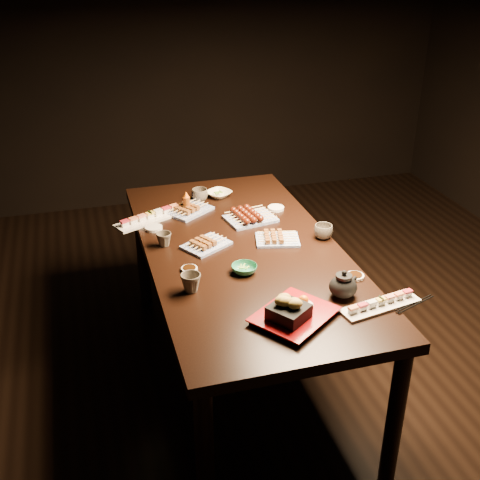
{
  "coord_description": "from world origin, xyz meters",
  "views": [
    {
      "loc": [
        -1.12,
        -2.35,
        2.08
      ],
      "look_at": [
        -0.41,
        0.12,
        0.77
      ],
      "focal_mm": 45.0,
      "sensor_mm": 36.0,
      "label": 1
    }
  ],
  "objects_px": {
    "edamame_bowl_green": "(244,269)",
    "teacup_far_right": "(200,195)",
    "dining_table": "(243,314)",
    "teacup_mid_right": "(323,232)",
    "teacup_far_left": "(164,240)",
    "edamame_bowl_cream": "(219,194)",
    "sushi_platter_near": "(381,302)",
    "sushi_platter_far": "(150,216)",
    "yakitori_plate_center": "(206,241)",
    "yakitori_plate_right": "(278,236)",
    "teacup_near_left": "(191,283)",
    "condiment_bottle": "(186,202)",
    "tempura_tray": "(295,306)",
    "yakitori_plate_left": "(189,207)",
    "teapot": "(343,284)"
  },
  "relations": [
    {
      "from": "edamame_bowl_green",
      "to": "teacup_far_right",
      "type": "relative_size",
      "value": 1.24
    },
    {
      "from": "dining_table",
      "to": "teacup_mid_right",
      "type": "xyz_separation_m",
      "value": [
        0.41,
        -0.0,
        0.41
      ]
    },
    {
      "from": "dining_table",
      "to": "teacup_far_left",
      "type": "xyz_separation_m",
      "value": [
        -0.35,
        0.13,
        0.41
      ]
    },
    {
      "from": "edamame_bowl_cream",
      "to": "sushi_platter_near",
      "type": "bearing_deg",
      "value": -74.97
    },
    {
      "from": "teacup_mid_right",
      "to": "sushi_platter_far",
      "type": "bearing_deg",
      "value": 150.64
    },
    {
      "from": "sushi_platter_far",
      "to": "yakitori_plate_center",
      "type": "xyz_separation_m",
      "value": [
        0.21,
        -0.37,
        0.0
      ]
    },
    {
      "from": "sushi_platter_far",
      "to": "dining_table",
      "type": "bearing_deg",
      "value": 106.05
    },
    {
      "from": "yakitori_plate_right",
      "to": "teacup_near_left",
      "type": "relative_size",
      "value": 2.42
    },
    {
      "from": "yakitori_plate_right",
      "to": "condiment_bottle",
      "type": "relative_size",
      "value": 1.74
    },
    {
      "from": "teacup_near_left",
      "to": "teacup_mid_right",
      "type": "bearing_deg",
      "value": 22.62
    },
    {
      "from": "tempura_tray",
      "to": "dining_table",
      "type": "bearing_deg",
      "value": 57.34
    },
    {
      "from": "sushi_platter_far",
      "to": "teacup_near_left",
      "type": "relative_size",
      "value": 4.51
    },
    {
      "from": "sushi_platter_near",
      "to": "teacup_mid_right",
      "type": "bearing_deg",
      "value": 77.7
    },
    {
      "from": "sushi_platter_near",
      "to": "sushi_platter_far",
      "type": "relative_size",
      "value": 0.89
    },
    {
      "from": "yakitori_plate_left",
      "to": "teacup_far_left",
      "type": "relative_size",
      "value": 3.16
    },
    {
      "from": "edamame_bowl_cream",
      "to": "teacup_mid_right",
      "type": "xyz_separation_m",
      "value": [
        0.36,
        -0.65,
        0.02
      ]
    },
    {
      "from": "teacup_near_left",
      "to": "condiment_bottle",
      "type": "xyz_separation_m",
      "value": [
        0.14,
        0.78,
        0.02
      ]
    },
    {
      "from": "teacup_mid_right",
      "to": "teacup_far_right",
      "type": "height_order",
      "value": "same"
    },
    {
      "from": "edamame_bowl_green",
      "to": "sushi_platter_near",
      "type": "bearing_deg",
      "value": -42.84
    },
    {
      "from": "tempura_tray",
      "to": "condiment_bottle",
      "type": "xyz_separation_m",
      "value": [
        -0.2,
        1.09,
        0.0
      ]
    },
    {
      "from": "yakitori_plate_right",
      "to": "sushi_platter_near",
      "type": "bearing_deg",
      "value": -58.65
    },
    {
      "from": "teacup_far_left",
      "to": "teapot",
      "type": "relative_size",
      "value": 0.53
    },
    {
      "from": "sushi_platter_near",
      "to": "yakitori_plate_center",
      "type": "bearing_deg",
      "value": 117.67
    },
    {
      "from": "teacup_far_left",
      "to": "teacup_far_right",
      "type": "relative_size",
      "value": 0.8
    },
    {
      "from": "tempura_tray",
      "to": "edamame_bowl_green",
      "type": "bearing_deg",
      "value": 66.97
    },
    {
      "from": "yakitori_plate_center",
      "to": "teacup_near_left",
      "type": "distance_m",
      "value": 0.4
    },
    {
      "from": "edamame_bowl_cream",
      "to": "condiment_bottle",
      "type": "relative_size",
      "value": 1.11
    },
    {
      "from": "sushi_platter_far",
      "to": "teacup_mid_right",
      "type": "relative_size",
      "value": 4.26
    },
    {
      "from": "yakitori_plate_center",
      "to": "yakitori_plate_left",
      "type": "bearing_deg",
      "value": 59.14
    },
    {
      "from": "sushi_platter_far",
      "to": "edamame_bowl_green",
      "type": "distance_m",
      "value": 0.73
    },
    {
      "from": "yakitori_plate_center",
      "to": "yakitori_plate_right",
      "type": "xyz_separation_m",
      "value": [
        0.34,
        -0.04,
        -0.0
      ]
    },
    {
      "from": "sushi_platter_far",
      "to": "yakitori_plate_right",
      "type": "distance_m",
      "value": 0.69
    },
    {
      "from": "yakitori_plate_left",
      "to": "edamame_bowl_cream",
      "type": "bearing_deg",
      "value": 2.68
    },
    {
      "from": "sushi_platter_near",
      "to": "yakitori_plate_right",
      "type": "distance_m",
      "value": 0.69
    },
    {
      "from": "sushi_platter_near",
      "to": "yakitori_plate_left",
      "type": "distance_m",
      "value": 1.24
    },
    {
      "from": "dining_table",
      "to": "tempura_tray",
      "type": "height_order",
      "value": "tempura_tray"
    },
    {
      "from": "yakitori_plate_center",
      "to": "tempura_tray",
      "type": "xyz_separation_m",
      "value": [
        0.19,
        -0.68,
        0.03
      ]
    },
    {
      "from": "edamame_bowl_cream",
      "to": "sushi_platter_far",
      "type": "bearing_deg",
      "value": -153.89
    },
    {
      "from": "yakitori_plate_left",
      "to": "teacup_near_left",
      "type": "relative_size",
      "value": 2.67
    },
    {
      "from": "teacup_near_left",
      "to": "condiment_bottle",
      "type": "distance_m",
      "value": 0.8
    },
    {
      "from": "teacup_mid_right",
      "to": "teacup_far_right",
      "type": "distance_m",
      "value": 0.78
    },
    {
      "from": "teacup_far_right",
      "to": "teacup_mid_right",
      "type": "bearing_deg",
      "value": -52.02
    },
    {
      "from": "teacup_mid_right",
      "to": "teacup_far_right",
      "type": "relative_size",
      "value": 1.0
    },
    {
      "from": "teacup_far_left",
      "to": "condiment_bottle",
      "type": "relative_size",
      "value": 0.61
    },
    {
      "from": "tempura_tray",
      "to": "edamame_bowl_cream",
      "type": "bearing_deg",
      "value": 53.94
    },
    {
      "from": "edamame_bowl_green",
      "to": "teapot",
      "type": "distance_m",
      "value": 0.45
    },
    {
      "from": "teacup_near_left",
      "to": "teapot",
      "type": "height_order",
      "value": "teapot"
    },
    {
      "from": "yakitori_plate_center",
      "to": "edamame_bowl_cream",
      "type": "distance_m",
      "value": 0.61
    },
    {
      "from": "sushi_platter_far",
      "to": "yakitori_plate_center",
      "type": "distance_m",
      "value": 0.42
    },
    {
      "from": "yakitori_plate_left",
      "to": "tempura_tray",
      "type": "bearing_deg",
      "value": -115.42
    }
  ]
}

